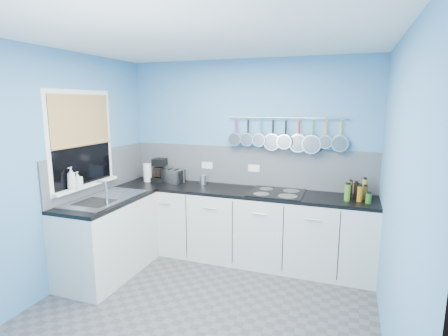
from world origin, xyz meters
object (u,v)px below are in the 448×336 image
Objects in this scene: soap_bottle_a at (71,178)px; soap_bottle_b at (78,180)px; paper_towel at (148,173)px; hob at (277,193)px; toaster at (173,176)px; coffee_maker at (159,170)px; canister at (203,180)px.

soap_bottle_b is (0.00, 0.09, -0.03)m from soap_bottle_a.
soap_bottle_a reaches higher than paper_towel.
soap_bottle_b is 0.27× the size of hob.
toaster is (0.56, 1.24, -0.18)m from soap_bottle_a.
coffee_maker is (0.34, 1.16, -0.08)m from soap_bottle_b.
soap_bottle_b is at bearing -110.06° from coffee_maker.
toaster is 0.43× the size of hob.
soap_bottle_a reaches higher than soap_bottle_b.
soap_bottle_b is at bearing -100.27° from paper_towel.
soap_bottle_b is 0.55× the size of coffee_maker.
toaster is 1.44m from hob.
coffee_maker is 0.49× the size of hob.
soap_bottle_a is 1.39× the size of soap_bottle_b.
soap_bottle_b is 1.21m from coffee_maker.
canister is (0.43, 0.02, -0.02)m from toaster.
soap_bottle_b is 2.26m from hob.
paper_towel is 0.37m from toaster.
paper_towel is at bearing 79.73° from soap_bottle_b.
hob is (1.79, -0.05, -0.12)m from paper_towel.
paper_towel reaches higher than hob.
canister is at bearing 5.56° from paper_towel.
coffee_maker is at bearing 175.93° from hob.
canister is at bearing 51.84° from soap_bottle_a.
soap_bottle_b reaches higher than hob.
hob is (1.99, 1.04, -0.23)m from soap_bottle_b.
toaster is (0.22, -0.00, -0.07)m from coffee_maker.
soap_bottle_a is 0.77× the size of coffee_maker.
paper_towel is at bearing 80.47° from soap_bottle_a.
paper_towel reaches higher than canister.
coffee_maker is (0.34, 1.25, -0.11)m from soap_bottle_a.
paper_towel reaches higher than toaster.
soap_bottle_a is 2.30m from hob.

